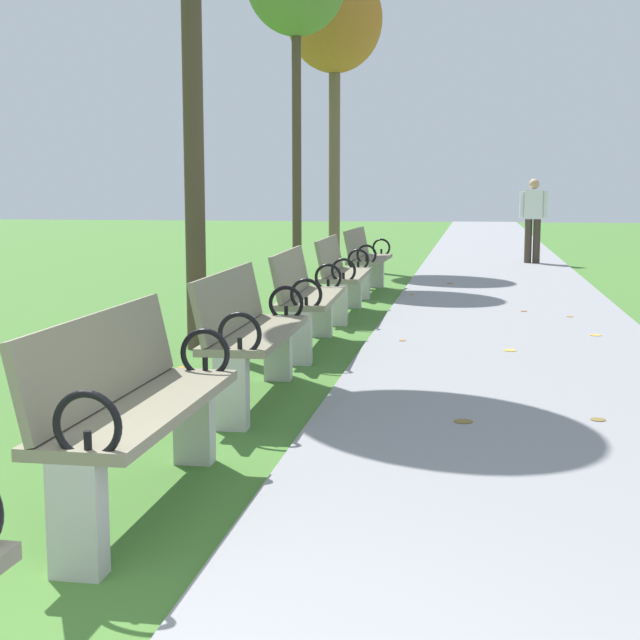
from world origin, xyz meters
TOP-DOWN VIEW (x-y plane):
  - paved_walkway at (1.37, 18.00)m, footprint 2.74×44.00m
  - park_bench_2 at (-0.50, 2.39)m, footprint 0.48×1.60m
  - park_bench_3 at (-0.50, 4.57)m, footprint 0.50×1.61m
  - park_bench_4 at (-0.50, 6.70)m, footprint 0.53×1.62m
  - park_bench_5 at (-0.50, 8.96)m, footprint 0.51×1.61m
  - park_bench_6 at (-0.50, 11.39)m, footprint 0.52×1.61m
  - tree_4 at (-1.58, 15.49)m, footprint 1.71×1.71m
  - pedestrian_walking at (2.09, 16.97)m, footprint 0.53×0.24m
  - scattered_leaves at (0.39, 4.71)m, footprint 5.22×14.04m

SIDE VIEW (x-z plane):
  - paved_walkway at x=1.37m, z-range 0.00..0.02m
  - scattered_leaves at x=0.39m, z-range 0.00..0.03m
  - park_bench_2 at x=-0.50m, z-range 0.04..0.93m
  - park_bench_3 at x=-0.50m, z-range 0.04..0.93m
  - park_bench_4 at x=-0.50m, z-range 0.04..0.93m
  - park_bench_5 at x=-0.50m, z-range 0.04..0.93m
  - park_bench_6 at x=-0.50m, z-range 0.04..0.93m
  - pedestrian_walking at x=2.09m, z-range 0.12..1.74m
  - tree_4 at x=-1.58m, z-range 1.68..7.08m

